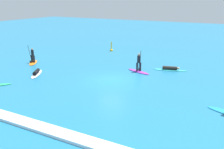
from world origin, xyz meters
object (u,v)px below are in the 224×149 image
Objects in this scene: surfer_on_orange_board at (33,59)px; surfer_on_purple_board at (139,67)px; surfer_on_teal_board at (170,69)px; marker_buoy at (111,49)px; surfer_on_white_board at (37,73)px.

surfer_on_purple_board is (11.82, 2.39, 0.08)m from surfer_on_orange_board.
marker_buoy reaches higher than surfer_on_teal_board.
surfer_on_purple_board reaches higher than surfer_on_white_board.
surfer_on_white_board is 1.03× the size of surfer_on_purple_board.
surfer_on_orange_board is at bearing -177.82° from surfer_on_teal_board.
surfer_on_teal_board is (2.55, 2.10, -0.33)m from surfer_on_purple_board.
surfer_on_orange_board is 1.86× the size of marker_buoy.
surfer_on_white_board is at bearing 55.59° from surfer_on_purple_board.
surfer_on_orange_board reaches higher than marker_buoy.
marker_buoy is (4.27, 10.27, -0.17)m from surfer_on_orange_board.
surfer_on_white_board reaches higher than surfer_on_teal_board.
surfer_on_orange_board is 15.05m from surfer_on_teal_board.
surfer_on_teal_board is 2.40× the size of marker_buoy.
surfer_on_orange_board reaches higher than surfer_on_white_board.
surfer_on_white_board is (3.71, -3.21, -0.24)m from surfer_on_orange_board.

